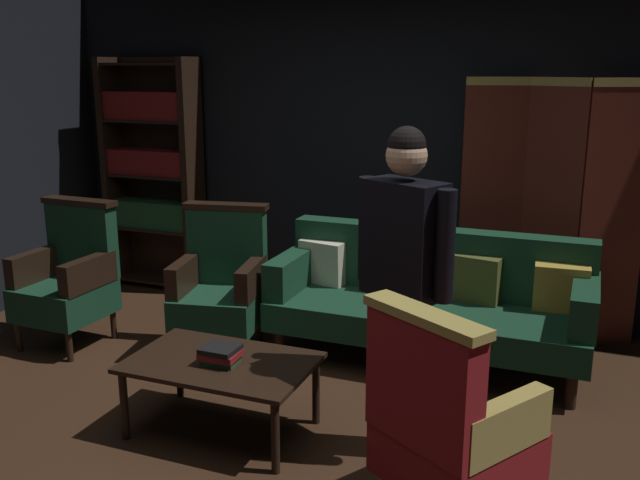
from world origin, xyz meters
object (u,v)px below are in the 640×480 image
armchair_gilt_accent (448,425)px  book_green_cloth (221,360)px  folding_screen (550,207)px  armchair_wing_left (69,278)px  armchair_wing_right (221,285)px  standing_figure (403,264)px  book_black_cloth (220,349)px  book_red_leather (221,354)px  bookshelf (154,169)px  velvet_couch (430,296)px  coffee_table (221,368)px

armchair_gilt_accent → book_green_cloth: 1.34m
folding_screen → armchair_wing_left: 3.51m
armchair_wing_right → folding_screen: bearing=28.7°
standing_figure → book_black_cloth: size_ratio=9.05×
standing_figure → book_black_cloth: 1.09m
standing_figure → book_red_leather: bearing=-167.9°
folding_screen → book_black_cloth: 2.67m
armchair_gilt_accent → book_black_cloth: armchair_gilt_accent is taller
folding_screen → standing_figure: bearing=-106.3°
folding_screen → bookshelf: bookshelf is taller
bookshelf → book_black_cloth: bearing=-49.0°
armchair_gilt_accent → standing_figure: size_ratio=0.61×
bookshelf → book_black_cloth: (1.88, -2.16, -0.58)m
armchair_wing_left → book_black_cloth: armchair_wing_left is taller
velvet_couch → standing_figure: (0.12, -1.23, 0.57)m
armchair_gilt_accent → armchair_wing_left: 3.17m
armchair_wing_left → folding_screen: bearing=23.4°
coffee_table → book_green_cloth: size_ratio=5.48×
folding_screen → bookshelf: size_ratio=0.93×
coffee_table → book_green_cloth: bearing=-59.8°
coffee_table → standing_figure: size_ratio=0.59×
bookshelf → coffee_table: (1.86, -2.13, -0.71)m
armchair_wing_right → armchair_wing_left: bearing=-167.5°
folding_screen → armchair_wing_left: folding_screen is taller
book_red_leather → book_black_cloth: bearing=90.0°
armchair_wing_right → book_green_cloth: armchair_wing_right is taller
book_green_cloth → bookshelf: bearing=131.0°
bookshelf → armchair_gilt_accent: bookshelf is taller
velvet_couch → coffee_table: (-0.84, -1.40, -0.08)m
folding_screen → coffee_table: folding_screen is taller
coffee_table → book_black_cloth: size_ratio=5.32×
standing_figure → armchair_wing_left: bearing=167.8°
armchair_wing_left → book_black_cloth: 1.85m
armchair_wing_right → standing_figure: (1.51, -0.81, 0.54)m
book_red_leather → book_black_cloth: size_ratio=1.07×
velvet_couch → book_black_cloth: size_ratio=11.27×
armchair_wing_right → book_green_cloth: 1.16m
coffee_table → armchair_wing_left: (-1.66, 0.74, 0.12)m
standing_figure → armchair_gilt_accent: bearing=-56.7°
armchair_wing_left → book_red_leather: (1.68, -0.77, -0.02)m
armchair_gilt_accent → bookshelf: bearing=141.8°
folding_screen → standing_figure: folding_screen is taller
bookshelf → book_green_cloth: bearing=-49.0°
bookshelf → folding_screen: bearing=-0.2°
book_red_leather → book_black_cloth: (0.00, 0.00, 0.03)m
velvet_couch → armchair_wing_left: armchair_wing_left is taller
coffee_table → armchair_wing_left: size_ratio=0.96×
armchair_gilt_accent → book_black_cloth: size_ratio=5.53×
armchair_gilt_accent → book_green_cloth: (-1.30, 0.34, -0.05)m
armchair_gilt_accent → book_red_leather: 1.34m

